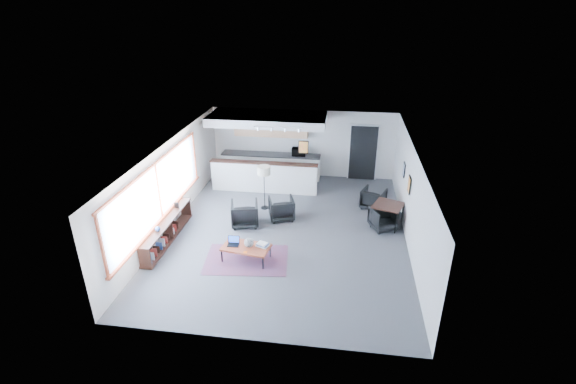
# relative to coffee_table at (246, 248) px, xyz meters

# --- Properties ---
(room) EXTENTS (7.02, 9.02, 2.62)m
(room) POSITION_rel_coffee_table_xyz_m (0.84, 1.66, 0.92)
(room) COLOR #4B4B4D
(room) RESTS_ON ground
(window) EXTENTS (0.10, 5.95, 1.66)m
(window) POSITION_rel_coffee_table_xyz_m (-2.62, 0.76, 1.08)
(window) COLOR #8CBFFF
(window) RESTS_ON room
(console) EXTENTS (0.35, 3.00, 0.80)m
(console) POSITION_rel_coffee_table_xyz_m (-2.46, 0.62, -0.05)
(console) COLOR #331A12
(console) RESTS_ON floor
(kitchenette) EXTENTS (4.20, 1.96, 2.60)m
(kitchenette) POSITION_rel_coffee_table_xyz_m (-0.36, 5.37, 1.00)
(kitchenette) COLOR white
(kitchenette) RESTS_ON floor
(doorway) EXTENTS (1.10, 0.12, 2.15)m
(doorway) POSITION_rel_coffee_table_xyz_m (3.14, 6.09, 0.70)
(doorway) COLOR black
(doorway) RESTS_ON room
(track_light) EXTENTS (1.60, 0.07, 0.15)m
(track_light) POSITION_rel_coffee_table_xyz_m (0.25, 3.86, 2.15)
(track_light) COLOR silver
(track_light) RESTS_ON room
(wall_art_lower) EXTENTS (0.03, 0.38, 0.48)m
(wall_art_lower) POSITION_rel_coffee_table_xyz_m (4.31, 2.06, 1.17)
(wall_art_lower) COLOR black
(wall_art_lower) RESTS_ON room
(wall_art_upper) EXTENTS (0.03, 0.34, 0.44)m
(wall_art_upper) POSITION_rel_coffee_table_xyz_m (4.31, 3.36, 1.12)
(wall_art_upper) COLOR black
(wall_art_upper) RESTS_ON room
(kilim_rug) EXTENTS (2.32, 1.70, 0.01)m
(kilim_rug) POSITION_rel_coffee_table_xyz_m (-0.00, -0.00, -0.37)
(kilim_rug) COLOR #542C42
(kilim_rug) RESTS_ON floor
(coffee_table) EXTENTS (1.33, 0.85, 0.41)m
(coffee_table) POSITION_rel_coffee_table_xyz_m (0.00, 0.00, 0.00)
(coffee_table) COLOR maroon
(coffee_table) RESTS_ON floor
(laptop) EXTENTS (0.31, 0.26, 0.21)m
(laptop) POSITION_rel_coffee_table_xyz_m (-0.36, 0.08, 0.09)
(laptop) COLOR black
(laptop) RESTS_ON coffee_table
(ceramic_pot) EXTENTS (0.25, 0.25, 0.25)m
(ceramic_pot) POSITION_rel_coffee_table_xyz_m (0.08, 0.00, 0.16)
(ceramic_pot) COLOR gray
(ceramic_pot) RESTS_ON coffee_table
(book_stack) EXTENTS (0.37, 0.34, 0.10)m
(book_stack) POSITION_rel_coffee_table_xyz_m (0.43, 0.09, 0.07)
(book_stack) COLOR silver
(book_stack) RESTS_ON coffee_table
(coaster) EXTENTS (0.10, 0.10, 0.01)m
(coaster) POSITION_rel_coffee_table_xyz_m (0.05, -0.27, 0.03)
(coaster) COLOR #E5590C
(coaster) RESTS_ON coffee_table
(armchair_left) EXTENTS (0.96, 0.93, 0.83)m
(armchair_left) POSITION_rel_coffee_table_xyz_m (-0.48, 1.88, 0.04)
(armchair_left) COLOR black
(armchair_left) RESTS_ON floor
(armchair_right) EXTENTS (0.92, 0.89, 0.77)m
(armchair_right) POSITION_rel_coffee_table_xyz_m (0.57, 2.43, 0.01)
(armchair_right) COLOR black
(armchair_right) RESTS_ON floor
(floor_lamp) EXTENTS (0.52, 0.52, 1.49)m
(floor_lamp) POSITION_rel_coffee_table_xyz_m (-0.09, 3.07, 0.92)
(floor_lamp) COLOR black
(floor_lamp) RESTS_ON floor
(dining_table) EXTENTS (1.08, 1.08, 0.70)m
(dining_table) POSITION_rel_coffee_table_xyz_m (3.84, 2.44, 0.26)
(dining_table) COLOR #331A12
(dining_table) RESTS_ON floor
(dining_chair_near) EXTENTS (0.80, 0.78, 0.64)m
(dining_chair_near) POSITION_rel_coffee_table_xyz_m (3.73, 2.22, -0.06)
(dining_chair_near) COLOR black
(dining_chair_near) RESTS_ON floor
(dining_chair_far) EXTENTS (0.78, 0.76, 0.63)m
(dining_chair_far) POSITION_rel_coffee_table_xyz_m (3.48, 3.59, -0.06)
(dining_chair_far) COLOR black
(dining_chair_far) RESTS_ON floor
(microwave) EXTENTS (0.53, 0.30, 0.35)m
(microwave) POSITION_rel_coffee_table_xyz_m (0.73, 5.81, 0.73)
(microwave) COLOR black
(microwave) RESTS_ON kitchenette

